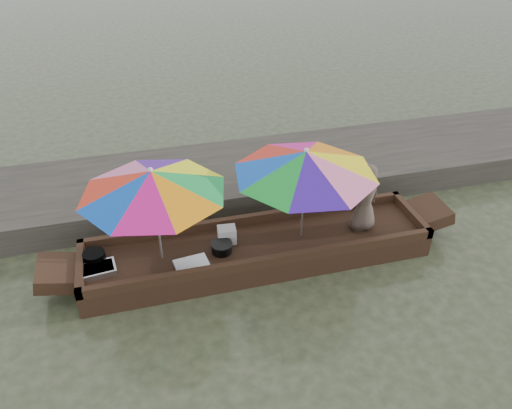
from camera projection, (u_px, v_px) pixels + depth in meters
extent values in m
plane|color=#2D3522|center=(258.00, 260.00, 7.94)|extent=(80.00, 80.00, 0.00)
cube|color=#2D2B26|center=(228.00, 178.00, 9.57)|extent=(22.00, 2.20, 0.50)
cube|color=black|center=(258.00, 251.00, 7.85)|extent=(5.38, 1.20, 0.35)
cylinder|color=black|center=(94.00, 257.00, 7.32)|extent=(0.32, 0.32, 0.17)
cube|color=silver|center=(98.00, 270.00, 7.15)|extent=(0.52, 0.39, 0.09)
cube|color=silver|center=(192.00, 265.00, 7.27)|extent=(0.52, 0.39, 0.06)
cylinder|color=black|center=(222.00, 248.00, 7.52)|extent=(0.31, 0.31, 0.14)
cube|color=silver|center=(227.00, 235.00, 7.70)|extent=(0.30, 0.25, 0.26)
imported|color=#493D34|center=(365.00, 197.00, 7.76)|extent=(0.65, 0.51, 1.16)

